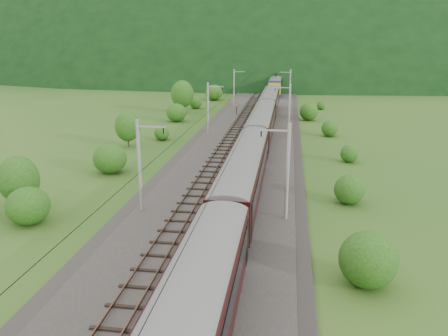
# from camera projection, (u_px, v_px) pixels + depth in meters

# --- Properties ---
(ground) EXTENTS (600.00, 600.00, 0.00)m
(ground) POSITION_uv_depth(u_px,v_px,m) (212.00, 217.00, 37.19)
(ground) COLOR #255119
(ground) RESTS_ON ground
(railbed) EXTENTS (14.00, 220.00, 0.30)m
(railbed) POSITION_uv_depth(u_px,v_px,m) (228.00, 180.00, 46.63)
(railbed) COLOR #38332D
(railbed) RESTS_ON ground
(track_left) EXTENTS (2.40, 220.00, 0.27)m
(track_left) POSITION_uv_depth(u_px,v_px,m) (206.00, 177.00, 46.91)
(track_left) COLOR brown
(track_left) RESTS_ON railbed
(track_right) EXTENTS (2.40, 220.00, 0.27)m
(track_right) POSITION_uv_depth(u_px,v_px,m) (251.00, 179.00, 46.23)
(track_right) COLOR brown
(track_right) RESTS_ON railbed
(catenary_left) EXTENTS (2.54, 192.28, 8.00)m
(catenary_left) POSITION_uv_depth(u_px,v_px,m) (209.00, 108.00, 67.13)
(catenary_left) COLOR gray
(catenary_left) RESTS_ON railbed
(catenary_right) EXTENTS (2.54, 192.28, 8.00)m
(catenary_right) POSITION_uv_depth(u_px,v_px,m) (289.00, 109.00, 65.41)
(catenary_right) COLOR gray
(catenary_right) RESTS_ON railbed
(overhead_wires) EXTENTS (4.83, 198.00, 0.03)m
(overhead_wires) POSITION_uv_depth(u_px,v_px,m) (228.00, 115.00, 44.66)
(overhead_wires) COLOR black
(overhead_wires) RESTS_ON ground
(mountain_main) EXTENTS (504.00, 360.00, 244.00)m
(mountain_main) POSITION_uv_depth(u_px,v_px,m) (281.00, 63.00, 283.86)
(mountain_main) COLOR black
(mountain_main) RESTS_ON ground
(mountain_ridge) EXTENTS (336.00, 280.00, 132.00)m
(mountain_ridge) POSITION_uv_depth(u_px,v_px,m) (127.00, 59.00, 338.66)
(mountain_ridge) COLOR black
(mountain_ridge) RESTS_ON ground
(train) EXTENTS (3.15, 151.11, 5.49)m
(train) POSITION_uv_depth(u_px,v_px,m) (255.00, 138.00, 50.22)
(train) COLOR black
(train) RESTS_ON ground
(hazard_post_near) EXTENTS (0.16, 0.16, 1.47)m
(hazard_post_near) POSITION_uv_depth(u_px,v_px,m) (245.00, 128.00, 69.27)
(hazard_post_near) COLOR red
(hazard_post_near) RESTS_ON railbed
(hazard_post_far) EXTENTS (0.17, 0.17, 1.60)m
(hazard_post_far) POSITION_uv_depth(u_px,v_px,m) (257.00, 120.00, 75.57)
(hazard_post_far) COLOR red
(hazard_post_far) RESTS_ON railbed
(signal) EXTENTS (0.21, 0.21, 1.90)m
(signal) POSITION_uv_depth(u_px,v_px,m) (236.00, 109.00, 86.11)
(signal) COLOR black
(signal) RESTS_ON railbed
(vegetation_left) EXTENTS (11.24, 142.09, 6.65)m
(vegetation_left) POSITION_uv_depth(u_px,v_px,m) (121.00, 139.00, 54.97)
(vegetation_left) COLOR #1C4813
(vegetation_left) RESTS_ON ground
(vegetation_right) EXTENTS (6.63, 105.52, 3.18)m
(vegetation_right) POSITION_uv_depth(u_px,v_px,m) (335.00, 165.00, 48.06)
(vegetation_right) COLOR #1C4813
(vegetation_right) RESTS_ON ground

